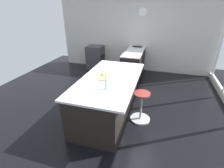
{
  "coord_description": "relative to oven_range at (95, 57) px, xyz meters",
  "views": [
    {
      "loc": [
        3.53,
        1.07,
        2.34
      ],
      "look_at": [
        0.36,
        0.12,
        0.77
      ],
      "focal_mm": 26.88,
      "sensor_mm": 36.0,
      "label": 1
    }
  ],
  "objects": [
    {
      "name": "ground_plane",
      "position": [
        2.51,
        1.43,
        -0.44
      ],
      "size": [
        7.44,
        7.44,
        0.0
      ],
      "primitive_type": "plane",
      "color": "black"
    },
    {
      "name": "interior_partition_left",
      "position": [
        -0.35,
        1.43,
        0.86
      ],
      "size": [
        0.15,
        5.72,
        2.61
      ],
      "color": "beige",
      "rests_on": "ground_plane"
    },
    {
      "name": "sink_cabinet",
      "position": [
        -0.0,
        1.62,
        0.02
      ],
      "size": [
        2.53,
        0.6,
        1.2
      ],
      "color": "black",
      "rests_on": "ground_plane"
    },
    {
      "name": "oven_range",
      "position": [
        0.0,
        0.0,
        0.0
      ],
      "size": [
        0.6,
        0.61,
        0.89
      ],
      "color": "#38383D",
      "rests_on": "ground_plane"
    },
    {
      "name": "kitchen_island",
      "position": [
        2.88,
        1.45,
        0.02
      ],
      "size": [
        2.31,
        1.18,
        0.91
      ],
      "color": "black",
      "rests_on": "ground_plane"
    },
    {
      "name": "stool_by_window",
      "position": [
        2.91,
        2.22,
        -0.13
      ],
      "size": [
        0.44,
        0.44,
        0.67
      ],
      "color": "#B7B7BC",
      "rests_on": "ground_plane"
    },
    {
      "name": "cutting_board",
      "position": [
        2.89,
        1.4,
        0.48
      ],
      "size": [
        0.36,
        0.24,
        0.02
      ],
      "primitive_type": "cube",
      "color": "tan",
      "rests_on": "kitchen_island"
    },
    {
      "name": "apple_yellow",
      "position": [
        2.83,
        1.32,
        0.52
      ],
      "size": [
        0.07,
        0.07,
        0.07
      ],
      "primitive_type": "sphere",
      "color": "gold",
      "rests_on": "cutting_board"
    },
    {
      "name": "water_bottle",
      "position": [
        3.39,
        1.59,
        0.59
      ],
      "size": [
        0.06,
        0.06,
        0.31
      ],
      "color": "silver",
      "rests_on": "kitchen_island"
    }
  ]
}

